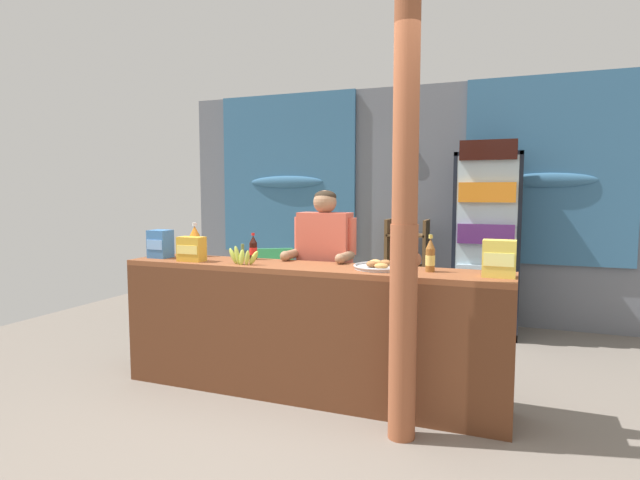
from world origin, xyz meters
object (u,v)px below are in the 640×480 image
Objects in this scene: timber_post at (404,234)px; snack_box_biscuit at (160,244)px; stall_counter at (302,321)px; soda_bottle_cola at (253,248)px; plastic_lawn_chair at (276,281)px; shopkeeper at (325,260)px; soda_bottle_iced_tea at (430,256)px; snack_box_instant_noodle at (499,259)px; bottle_shelf_rack at (407,269)px; drink_fridge at (487,231)px; banana_bunch at (242,257)px; soda_bottle_orange_soda at (195,242)px; pastry_tray at (381,266)px; snack_box_choco_powder at (191,249)px.

timber_post is 2.16m from snack_box_biscuit.
snack_box_biscuit is at bearing 176.42° from stall_counter.
timber_post is 1.49m from soda_bottle_cola.
plastic_lawn_chair is 3.76× the size of snack_box_biscuit.
soda_bottle_iced_tea is (0.92, -0.40, 0.12)m from shopkeeper.
shopkeeper is 1.01m from soda_bottle_iced_tea.
soda_bottle_cola is at bearing 174.69° from soda_bottle_iced_tea.
snack_box_instant_noodle is (1.37, -0.46, 0.13)m from shopkeeper.
soda_bottle_cola is (-0.78, -2.26, 0.45)m from bottle_shelf_rack.
drink_fridge is at bearing 95.23° from snack_box_instant_noodle.
soda_bottle_iced_tea is 1.06× the size of snack_box_instant_noodle.
stall_counter is at bearing 3.18° from banana_bunch.
soda_bottle_iced_tea is at bearing -23.28° from shopkeeper.
soda_bottle_cola is (-1.44, 0.13, -0.02)m from soda_bottle_iced_tea.
soda_bottle_iced_tea is at bearing 6.80° from banana_bunch.
banana_bunch is at bearing -128.48° from shopkeeper.
bottle_shelf_rack is 0.78× the size of shopkeeper.
soda_bottle_orange_soda reaches higher than plastic_lawn_chair.
snack_box_instant_noodle is at bearing -65.83° from bottle_shelf_rack.
shopkeeper is (-0.03, 0.53, 0.38)m from stall_counter.
bottle_shelf_rack reaches higher than pastry_tray.
snack_box_choco_powder is at bearing 177.68° from banana_bunch.
plastic_lawn_chair is 3.39× the size of soda_bottle_iced_tea.
stall_counter is 2.54m from bottle_shelf_rack.
stall_counter is 1.43× the size of drink_fridge.
soda_bottle_orange_soda is at bearing 175.49° from pastry_tray.
stall_counter is at bearing -13.58° from soda_bottle_orange_soda.
soda_bottle_orange_soda is 1.24× the size of snack_box_biscuit.
shopkeeper is at bearing -122.77° from drink_fridge.
soda_bottle_iced_tea reaches higher than pastry_tray.
bottle_shelf_rack is at bearing 84.60° from stall_counter.
soda_bottle_orange_soda reaches higher than stall_counter.
timber_post is 10.51× the size of soda_bottle_iced_tea.
snack_box_instant_noodle reaches higher than pastry_tray.
timber_post is 11.18× the size of snack_box_instant_noodle.
soda_bottle_orange_soda reaches higher than bottle_shelf_rack.
drink_fridge is at bearing 57.23° from shopkeeper.
timber_post is 2.67m from drink_fridge.
banana_bunch is at bearing -105.51° from bottle_shelf_rack.
timber_post reaches higher than drink_fridge.
soda_bottle_iced_tea is at bearing 4.49° from snack_box_choco_powder.
soda_bottle_iced_tea is at bearing -3.66° from soda_bottle_orange_soda.
plastic_lawn_chair is at bearing 96.61° from snack_box_choco_powder.
banana_bunch is (0.83, -0.11, -0.05)m from snack_box_biscuit.
soda_bottle_orange_soda reaches higher than soda_bottle_cola.
snack_box_choco_powder is at bearing -149.30° from shopkeeper.
banana_bunch is at bearing -7.36° from snack_box_biscuit.
snack_box_biscuit is at bearing 166.42° from snack_box_choco_powder.
stall_counter is at bearing -59.03° from plastic_lawn_chair.
bottle_shelf_rack is 5.06× the size of snack_box_instant_noodle.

